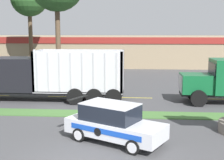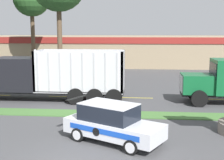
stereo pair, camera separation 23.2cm
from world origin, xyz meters
name	(u,v)px [view 2 (the right image)]	position (x,y,z in m)	size (l,w,h in m)	color
grass_verge	(100,114)	(0.00, 7.00, 0.03)	(120.00, 1.45, 0.06)	#477538
centre_line_4	(64,96)	(-3.31, 11.73, 0.00)	(2.40, 0.14, 0.01)	yellow
centre_line_5	(137,98)	(2.09, 11.73, 0.00)	(2.40, 0.14, 0.01)	yellow
centre_line_6	(212,99)	(7.49, 11.73, 0.00)	(2.40, 0.14, 0.01)	yellow
dump_truck_lead	(32,78)	(-5.29, 10.45, 1.61)	(11.65, 2.61, 3.64)	black
rally_car	(112,123)	(1.09, 2.55, 0.87)	(4.71, 3.63, 1.76)	silver
store_building_backdrop	(126,50)	(0.25, 34.78, 2.04)	(41.70, 12.10, 4.07)	#9E896B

